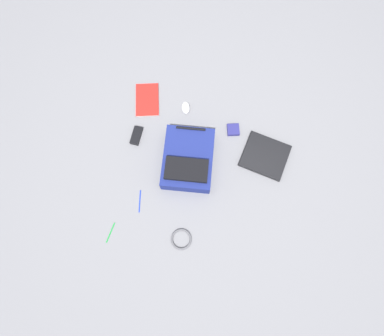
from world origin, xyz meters
TOP-DOWN VIEW (x-y plane):
  - ground_plane at (0.00, 0.00)m, footprint 3.81×3.81m
  - backpack at (-0.08, 0.02)m, footprint 0.37×0.45m
  - laptop at (0.43, 0.17)m, footprint 0.35×0.32m
  - book_manual at (-0.47, 0.43)m, footprint 0.22×0.29m
  - computer_mouse at (-0.18, 0.42)m, footprint 0.08×0.11m
  - cable_coil at (-0.02, -0.49)m, footprint 0.14×0.14m
  - power_brick at (-0.48, 0.14)m, footprint 0.06×0.13m
  - pen_black at (-0.35, -0.30)m, footprint 0.03×0.15m
  - pen_blue at (-0.48, -0.54)m, footprint 0.03×0.13m
  - earbud_pouch at (0.18, 0.32)m, footprint 0.10×0.10m

SIDE VIEW (x-z plane):
  - ground_plane at x=0.00m, z-range 0.00..0.00m
  - pen_black at x=-0.35m, z-range 0.00..0.01m
  - pen_blue at x=-0.48m, z-range 0.00..0.01m
  - cable_coil at x=-0.02m, z-range 0.00..0.01m
  - book_manual at x=-0.47m, z-range 0.00..0.02m
  - earbud_pouch at x=0.18m, z-range 0.00..0.03m
  - power_brick at x=-0.48m, z-range 0.00..0.03m
  - laptop at x=0.43m, z-range 0.00..0.03m
  - computer_mouse at x=-0.18m, z-range 0.00..0.04m
  - backpack at x=-0.08m, z-range -0.01..0.15m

